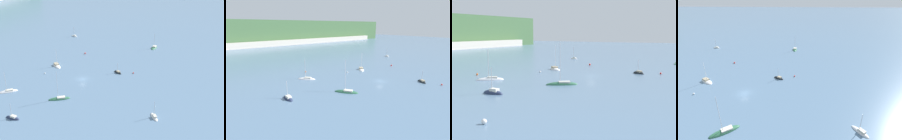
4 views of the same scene
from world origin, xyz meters
TOP-DOWN VIEW (x-y plane):
  - ground_plane at (0.00, 0.00)m, footprint 600.00×600.00m
  - sailboat_1 at (-18.60, 0.02)m, footprint 6.56×8.02m
  - sailboat_2 at (11.83, -11.42)m, footprint 3.63×4.72m
  - sailboat_3 at (50.82, 31.80)m, footprint 2.59×4.78m
  - sailboat_4 at (8.10, 17.70)m, footprint 6.53×7.24m
  - sailboat_5 at (-17.27, -36.05)m, footprint 5.41×4.49m
  - sailboat_7 at (49.29, -17.70)m, footprint 6.98×2.74m
  - mooring_buoy_0 at (-1.39, 17.88)m, footprint 0.59×0.59m
  - mooring_buoy_1 at (13.77, -18.02)m, footprint 0.58×0.58m
  - mooring_buoy_4 at (27.11, 12.60)m, footprint 0.76×0.76m

SIDE VIEW (x-z plane):
  - ground_plane at x=0.00m, z-range 0.00..0.00m
  - sailboat_2 at x=11.83m, z-range -2.63..2.77m
  - sailboat_1 at x=-18.60m, z-range -5.93..6.10m
  - sailboat_7 at x=49.29m, z-range -4.30..4.52m
  - sailboat_3 at x=50.82m, z-range -3.16..3.38m
  - sailboat_5 at x=-17.27m, z-range -3.09..3.33m
  - sailboat_4 at x=8.10m, z-range -4.52..4.77m
  - mooring_buoy_1 at x=13.77m, z-range 0.00..0.58m
  - mooring_buoy_0 at x=-1.39m, z-range 0.00..0.59m
  - mooring_buoy_4 at x=27.11m, z-range 0.00..0.76m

